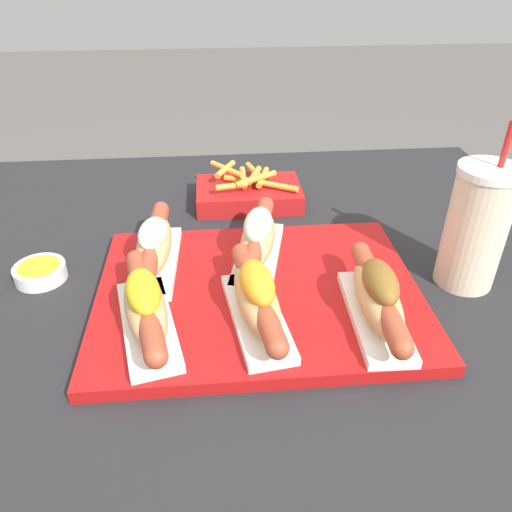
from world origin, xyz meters
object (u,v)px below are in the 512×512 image
object	(u,v)px
serving_tray	(257,294)
hot_dog_2	(378,297)
hot_dog_1	(257,298)
hot_dog_4	(258,238)
hot_dog_3	(154,246)
sauce_bowl	(40,272)
hot_dog_0	(145,306)
fries_basket	(249,193)
drink_cup	(476,227)

from	to	relation	value
serving_tray	hot_dog_2	xyz separation A→B (m)	(0.14, -0.08, 0.04)
hot_dog_1	hot_dog_4	world-z (taller)	hot_dog_1
hot_dog_3	sauce_bowl	distance (m)	0.17
hot_dog_0	hot_dog_1	size ratio (longest dim) A/B	0.99
fries_basket	hot_dog_1	bearing A→B (deg)	-92.72
hot_dog_3	fries_basket	bearing A→B (deg)	55.89
hot_dog_4	fries_basket	bearing A→B (deg)	89.26
hot_dog_1	hot_dog_4	distance (m)	0.14
drink_cup	hot_dog_0	bearing A→B (deg)	-168.94
hot_dog_0	hot_dog_4	distance (m)	0.21
serving_tray	sauce_bowl	world-z (taller)	sauce_bowl
hot_dog_0	serving_tray	bearing A→B (deg)	26.44
hot_dog_1	serving_tray	bearing A→B (deg)	84.27
hot_dog_2	drink_cup	xyz separation A→B (m)	(0.16, 0.09, 0.04)
hot_dog_0	hot_dog_3	xyz separation A→B (m)	(-0.00, 0.14, -0.00)
serving_tray	hot_dog_4	size ratio (longest dim) A/B	2.06
hot_dog_2	sauce_bowl	bearing A→B (deg)	161.23
hot_dog_3	hot_dog_1	bearing A→B (deg)	-45.41
hot_dog_2	fries_basket	distance (m)	0.40
hot_dog_2	sauce_bowl	distance (m)	0.48
hot_dog_3	sauce_bowl	world-z (taller)	hot_dog_3
hot_dog_0	hot_dog_4	bearing A→B (deg)	44.18
sauce_bowl	hot_dog_3	bearing A→B (deg)	-1.79
hot_dog_1	sauce_bowl	size ratio (longest dim) A/B	2.92
hot_dog_1	hot_dog_2	distance (m)	0.15
hot_dog_1	hot_dog_4	bearing A→B (deg)	84.19
drink_cup	hot_dog_3	bearing A→B (deg)	173.05
hot_dog_4	sauce_bowl	xyz separation A→B (m)	(-0.32, 0.00, -0.04)
hot_dog_3	fries_basket	distance (m)	0.27
hot_dog_4	fries_basket	xyz separation A→B (m)	(0.00, 0.22, -0.03)
hot_dog_1	fries_basket	distance (m)	0.36
hot_dog_1	drink_cup	size ratio (longest dim) A/B	0.91
serving_tray	drink_cup	world-z (taller)	drink_cup
hot_dog_0	hot_dog_2	size ratio (longest dim) A/B	0.98
hot_dog_0	hot_dog_2	distance (m)	0.28
hot_dog_1	hot_dog_2	xyz separation A→B (m)	(0.15, -0.01, -0.00)
serving_tray	hot_dog_0	world-z (taller)	hot_dog_0
hot_dog_2	serving_tray	bearing A→B (deg)	151.07
sauce_bowl	hot_dog_1	bearing A→B (deg)	-25.06
serving_tray	hot_dog_0	size ratio (longest dim) A/B	2.06
fries_basket	hot_dog_2	bearing A→B (deg)	-70.74
serving_tray	hot_dog_1	size ratio (longest dim) A/B	2.03
sauce_bowl	hot_dog_4	bearing A→B (deg)	-0.26
serving_tray	hot_dog_1	distance (m)	0.08
hot_dog_0	hot_dog_2	bearing A→B (deg)	-1.59
serving_tray	hot_dog_4	distance (m)	0.09
hot_dog_3	drink_cup	xyz separation A→B (m)	(0.44, -0.05, 0.04)
serving_tray	hot_dog_4	world-z (taller)	hot_dog_4
hot_dog_3	drink_cup	bearing A→B (deg)	-6.95
serving_tray	hot_dog_1	bearing A→B (deg)	-95.73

